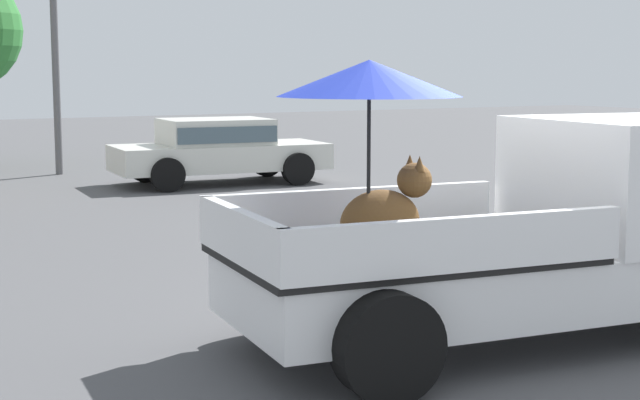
% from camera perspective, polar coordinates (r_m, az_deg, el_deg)
% --- Properties ---
extents(ground_plane, '(80.00, 80.00, 0.00)m').
position_cam_1_polar(ground_plane, '(8.73, 11.40, -8.01)').
color(ground_plane, '#4C4C4F').
extents(pickup_truck_main, '(5.25, 2.78, 2.41)m').
position_cam_1_polar(pickup_truck_main, '(8.73, 13.72, -1.40)').
color(pickup_truck_main, black).
rests_on(pickup_truck_main, ground).
extents(parked_sedan_near, '(4.46, 2.33, 1.33)m').
position_cam_1_polar(parked_sedan_near, '(19.99, -5.97, 3.07)').
color(parked_sedan_near, black).
rests_on(parked_sedan_near, ground).
extents(motel_sign, '(1.40, 0.16, 5.23)m').
position_cam_1_polar(motel_sign, '(22.42, -15.29, 10.84)').
color(motel_sign, '#59595B').
rests_on(motel_sign, ground).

